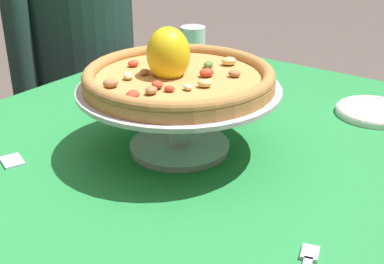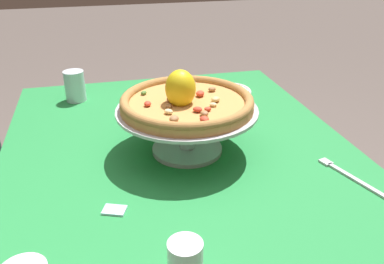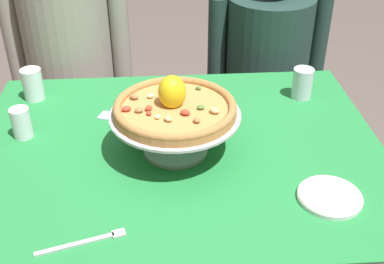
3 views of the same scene
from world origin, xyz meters
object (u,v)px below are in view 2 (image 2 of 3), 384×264
pizza_stand (187,122)px  dinner_fork (349,176)px  side_plate (229,91)px  pizza (186,101)px  water_glass_back_right (75,88)px  sugar_packet (114,210)px

pizza_stand → dinner_fork: (-0.23, -0.37, -0.09)m
pizza_stand → side_plate: bearing=-32.6°
pizza → side_plate: 0.49m
pizza_stand → pizza: 0.06m
pizza_stand → pizza: (-0.00, 0.00, 0.06)m
pizza_stand → water_glass_back_right: 0.56m
water_glass_back_right → dinner_fork: water_glass_back_right is taller
side_plate → sugar_packet: bearing=142.9°
pizza → dinner_fork: size_ratio=1.67×
pizza → side_plate: pizza is taller
sugar_packet → side_plate: bearing=-37.1°
pizza → water_glass_back_right: size_ratio=3.24×
pizza_stand → dinner_fork: 0.44m
pizza_stand → water_glass_back_right: size_ratio=3.49×
pizza → sugar_packet: (-0.23, 0.22, -0.15)m
pizza_stand → pizza: bearing=124.7°
dinner_fork → sugar_packet: dinner_fork is taller
water_glass_back_right → dinner_fork: (-0.69, -0.67, -0.04)m
dinner_fork → sugar_packet: (-0.00, 0.58, -0.00)m
dinner_fork → pizza: bearing=58.2°
pizza → water_glass_back_right: pizza is taller
pizza → sugar_packet: size_ratio=7.09×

